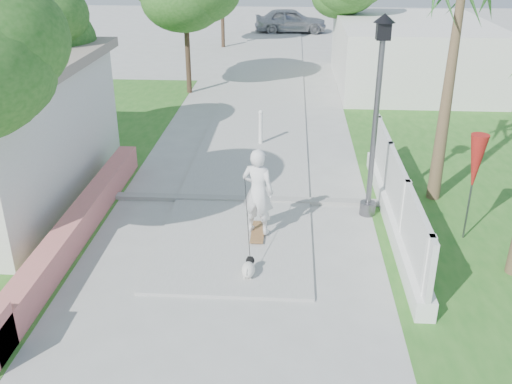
# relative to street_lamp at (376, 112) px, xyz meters

# --- Properties ---
(ground) EXTENTS (90.00, 90.00, 0.00)m
(ground) POSITION_rel_street_lamp_xyz_m (-2.90, -5.50, -2.43)
(ground) COLOR #B7B7B2
(ground) RESTS_ON ground
(path_strip) EXTENTS (3.20, 36.00, 0.06)m
(path_strip) POSITION_rel_street_lamp_xyz_m (-2.90, 14.50, -2.40)
(path_strip) COLOR #B7B7B2
(path_strip) RESTS_ON ground
(curb) EXTENTS (6.50, 0.25, 0.10)m
(curb) POSITION_rel_street_lamp_xyz_m (-2.90, 0.50, -2.38)
(curb) COLOR #999993
(curb) RESTS_ON ground
(grass_right) EXTENTS (8.00, 20.00, 0.01)m
(grass_right) POSITION_rel_street_lamp_xyz_m (4.10, 2.50, -2.42)
(grass_right) COLOR #2C6B21
(grass_right) RESTS_ON ground
(pink_wall) EXTENTS (0.45, 8.20, 0.80)m
(pink_wall) POSITION_rel_street_lamp_xyz_m (-6.20, -1.95, -2.11)
(pink_wall) COLOR #D76E72
(pink_wall) RESTS_ON ground
(lattice_fence) EXTENTS (0.35, 7.00, 1.50)m
(lattice_fence) POSITION_rel_street_lamp_xyz_m (0.50, -0.50, -1.88)
(lattice_fence) COLOR white
(lattice_fence) RESTS_ON ground
(building_right) EXTENTS (6.00, 8.00, 2.60)m
(building_right) POSITION_rel_street_lamp_xyz_m (3.10, 12.50, -1.13)
(building_right) COLOR silver
(building_right) RESTS_ON ground
(street_lamp) EXTENTS (0.44, 0.44, 4.44)m
(street_lamp) POSITION_rel_street_lamp_xyz_m (0.00, 0.00, 0.00)
(street_lamp) COLOR #59595E
(street_lamp) RESTS_ON ground
(bollard) EXTENTS (0.14, 0.14, 1.09)m
(bollard) POSITION_rel_street_lamp_xyz_m (-2.70, 4.50, -1.84)
(bollard) COLOR white
(bollard) RESTS_ON ground
(patio_umbrella) EXTENTS (0.36, 0.36, 2.30)m
(patio_umbrella) POSITION_rel_street_lamp_xyz_m (1.90, -1.00, -0.74)
(patio_umbrella) COLOR #59595E
(patio_umbrella) RESTS_ON ground
(tree_left_mid) EXTENTS (3.20, 3.20, 4.85)m
(tree_left_mid) POSITION_rel_street_lamp_xyz_m (-8.38, 2.98, 1.07)
(tree_left_mid) COLOR #4C3826
(tree_left_mid) RESTS_ON ground
(palm_far) EXTENTS (1.80, 1.80, 5.30)m
(palm_far) POSITION_rel_street_lamp_xyz_m (1.70, 1.00, 2.06)
(palm_far) COLOR brown
(palm_far) RESTS_ON ground
(skateboarder) EXTENTS (0.78, 1.95, 1.97)m
(skateboarder) POSITION_rel_street_lamp_xyz_m (-2.50, -1.43, -1.48)
(skateboarder) COLOR olive
(skateboarder) RESTS_ON ground
(dog) EXTENTS (0.29, 0.56, 0.38)m
(dog) POSITION_rel_street_lamp_xyz_m (-2.51, -2.80, -2.22)
(dog) COLOR silver
(dog) RESTS_ON ground
(parked_car) EXTENTS (4.66, 2.24, 1.54)m
(parked_car) POSITION_rel_street_lamp_xyz_m (-1.99, 25.64, -1.66)
(parked_car) COLOR #B1B5BA
(parked_car) RESTS_ON ground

